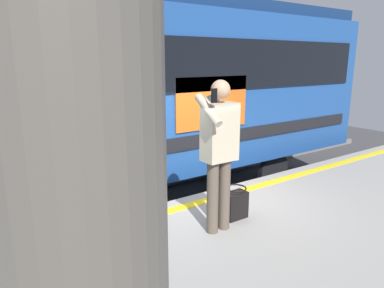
{
  "coord_description": "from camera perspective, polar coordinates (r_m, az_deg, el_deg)",
  "views": [
    {
      "loc": [
        2.83,
        4.15,
        3.01
      ],
      "look_at": [
        0.17,
        0.3,
        1.87
      ],
      "focal_mm": 32.74,
      "sensor_mm": 36.0,
      "label": 1
    }
  ],
  "objects": [
    {
      "name": "trash_bin",
      "position": [
        3.94,
        -11.7,
        -11.12
      ],
      "size": [
        0.47,
        0.47,
        0.81
      ],
      "primitive_type": "cylinder",
      "color": "#2D4C38",
      "rests_on": "platform"
    },
    {
      "name": "ground_plane",
      "position": [
        5.86,
        -0.32,
        -17.29
      ],
      "size": [
        24.41,
        24.41,
        0.0
      ],
      "primitive_type": "plane",
      "color": "#3D3D3F"
    },
    {
      "name": "passenger",
      "position": [
        4.06,
        4.46,
        -0.09
      ],
      "size": [
        0.57,
        0.55,
        1.82
      ],
      "color": "brown",
      "rests_on": "platform"
    },
    {
      "name": "track_rail_far",
      "position": [
        8.1,
        -11.88,
        -7.86
      ],
      "size": [
        18.23,
        0.08,
        0.16
      ],
      "primitive_type": "cube",
      "color": "slate",
      "rests_on": "ground"
    },
    {
      "name": "handbag",
      "position": [
        4.67,
        7.07,
        -9.66
      ],
      "size": [
        0.31,
        0.28,
        0.43
      ],
      "color": "black",
      "rests_on": "platform"
    },
    {
      "name": "safety_line",
      "position": [
        5.19,
        1.55,
        -9.4
      ],
      "size": [
        13.75,
        0.16,
        0.01
      ],
      "primitive_type": "cube",
      "color": "yellow",
      "rests_on": "platform"
    },
    {
      "name": "track_rail_near",
      "position": [
        6.9,
        -7.11,
        -11.6
      ],
      "size": [
        18.23,
        0.08,
        0.16
      ],
      "primitive_type": "cube",
      "color": "slate",
      "rests_on": "ground"
    },
    {
      "name": "station_column",
      "position": [
        0.65,
        -19.74,
        6.39
      ],
      "size": [
        0.34,
        0.34,
        3.93
      ],
      "primitive_type": "cylinder",
      "color": "#59544C",
      "rests_on": "platform"
    },
    {
      "name": "train_carriage",
      "position": [
        6.47,
        -21.65,
        8.29
      ],
      "size": [
        13.31,
        2.86,
        3.95
      ],
      "color": "#1E478C",
      "rests_on": "ground"
    }
  ]
}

